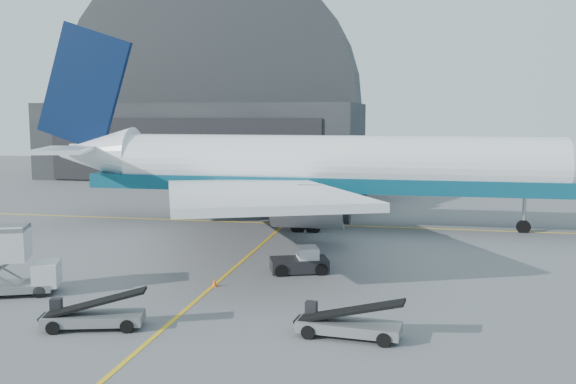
% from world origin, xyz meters
% --- Properties ---
extents(ground, '(200.00, 200.00, 0.00)m').
position_xyz_m(ground, '(0.00, 0.00, 0.00)').
color(ground, '#565659').
rests_on(ground, ground).
extents(taxi_lines, '(80.00, 42.12, 0.02)m').
position_xyz_m(taxi_lines, '(0.00, 12.67, 0.01)').
color(taxi_lines, yellow).
rests_on(taxi_lines, ground).
extents(hangar, '(50.00, 28.30, 28.00)m').
position_xyz_m(hangar, '(-22.00, 64.95, 9.54)').
color(hangar, black).
rests_on(hangar, ground).
extents(distant_bldg_a, '(14.00, 8.00, 4.00)m').
position_xyz_m(distant_bldg_a, '(38.00, 72.00, 0.00)').
color(distant_bldg_a, black).
rests_on(distant_bldg_a, ground).
extents(airliner, '(55.94, 54.24, 19.63)m').
position_xyz_m(airliner, '(2.56, 19.62, 5.49)').
color(airliner, white).
rests_on(airliner, ground).
extents(catering_truck, '(5.94, 3.95, 3.83)m').
position_xyz_m(catering_truck, '(-11.31, -6.81, 1.94)').
color(catering_truck, slate).
rests_on(catering_truck, ground).
extents(pushback_tug, '(4.24, 3.22, 1.75)m').
position_xyz_m(pushback_tug, '(4.70, 1.85, 0.66)').
color(pushback_tug, black).
rests_on(pushback_tug, ground).
extents(belt_loader_a, '(5.27, 2.83, 1.97)m').
position_xyz_m(belt_loader_a, '(-3.47, -11.16, 0.61)').
color(belt_loader_a, slate).
rests_on(belt_loader_a, ground).
extents(belt_loader_b, '(5.32, 2.25, 2.00)m').
position_xyz_m(belt_loader_b, '(9.07, -9.94, 0.62)').
color(belt_loader_b, slate).
rests_on(belt_loader_b, ground).
extents(traffic_cone, '(0.34, 0.34, 0.49)m').
position_xyz_m(traffic_cone, '(0.12, -2.66, 0.23)').
color(traffic_cone, '#FF5B08').
rests_on(traffic_cone, ground).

